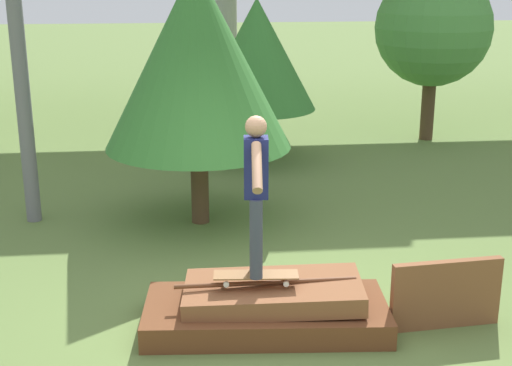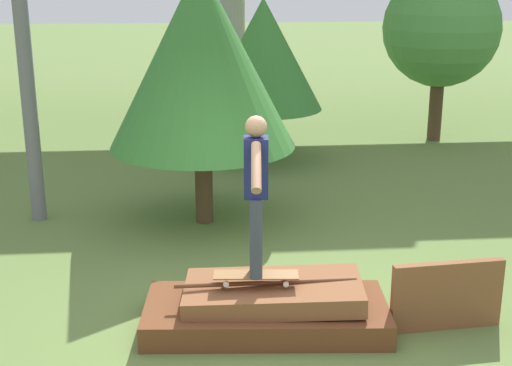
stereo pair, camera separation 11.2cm
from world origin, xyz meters
TOP-DOWN VIEW (x-y plane):
  - ground_plane at (0.00, 0.00)m, footprint 80.00×80.00m
  - scrap_pile at (0.02, 0.01)m, footprint 2.42×1.22m
  - scrap_plank_loose at (1.73, -0.19)m, footprint 1.11×0.18m
  - skateboard at (-0.10, -0.03)m, footprint 0.82×0.28m
  - skater at (-0.10, -0.03)m, footprint 0.24×1.18m
  - tree_behind_left at (-0.54, 3.07)m, footprint 2.47×2.47m
  - tree_behind_right at (4.20, 7.53)m, footprint 2.28×2.28m
  - tree_mid_back at (0.58, 6.21)m, footprint 2.09×2.09m

SIDE VIEW (x-z plane):
  - ground_plane at x=0.00m, z-range 0.00..0.00m
  - scrap_pile at x=0.02m, z-range -0.05..0.44m
  - scrap_plank_loose at x=1.73m, z-range 0.00..0.69m
  - skateboard at x=-0.10m, z-range 0.52..0.60m
  - skater at x=-0.10m, z-range 0.69..2.22m
  - tree_mid_back at x=0.58m, z-range 0.47..3.36m
  - tree_behind_right at x=4.20m, z-range 0.53..3.91m
  - tree_behind_left at x=-0.54m, z-range 0.53..3.97m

